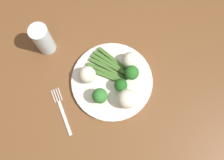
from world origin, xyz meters
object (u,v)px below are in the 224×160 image
at_px(asparagus_bundle, 109,68).
at_px(cauliflower_back, 87,75).
at_px(broccoli_front_left, 132,73).
at_px(water_glass, 43,39).
at_px(cauliflower_near_fork, 127,99).
at_px(dining_table, 117,96).
at_px(broccoli_outer_edge, 100,96).
at_px(cauliflower_mid, 130,60).
at_px(plate, 112,81).
at_px(fork, 62,111).
at_px(broccoli_right, 120,85).

height_order(asparagus_bundle, cauliflower_back, cauliflower_back).
relative_size(broccoli_front_left, water_glass, 0.46).
bearing_deg(cauliflower_near_fork, water_glass, 120.27).
xyz_separation_m(dining_table, broccoli_outer_edge, (-0.07, -0.01, 0.15)).
xyz_separation_m(cauliflower_mid, water_glass, (-0.24, 0.18, 0.02)).
relative_size(plate, asparagus_bundle, 1.73).
bearing_deg(water_glass, fork, -98.17).
height_order(dining_table, asparagus_bundle, asparagus_bundle).
height_order(broccoli_outer_edge, cauliflower_mid, broccoli_outer_edge).
bearing_deg(cauliflower_near_fork, broccoli_right, 88.04).
bearing_deg(cauliflower_near_fork, fork, 164.26).
bearing_deg(cauliflower_back, broccoli_outer_edge, -83.63).
height_order(dining_table, cauliflower_back, cauliflower_back).
height_order(dining_table, plate, plate).
xyz_separation_m(broccoli_outer_edge, water_glass, (-0.10, 0.25, 0.01)).
bearing_deg(broccoli_outer_edge, broccoli_front_left, 12.82).
bearing_deg(broccoli_outer_edge, plate, 33.62).
bearing_deg(plate, cauliflower_near_fork, -80.40).
height_order(cauliflower_mid, cauliflower_back, cauliflower_back).
bearing_deg(cauliflower_mid, asparagus_bundle, 171.53).
distance_m(dining_table, broccoli_right, 0.14).
height_order(plate, broccoli_right, broccoli_right).
xyz_separation_m(dining_table, cauliflower_near_fork, (0.01, -0.05, 0.14)).
bearing_deg(cauliflower_mid, water_glass, 143.21).
relative_size(plate, fork, 1.66).
xyz_separation_m(plate, asparagus_bundle, (0.01, 0.04, 0.01)).
distance_m(cauliflower_back, water_glass, 0.19).
relative_size(broccoli_right, water_glass, 0.42).
relative_size(broccoli_outer_edge, broccoli_right, 1.16).
distance_m(cauliflower_near_fork, fork, 0.22).
distance_m(asparagus_bundle, broccoli_right, 0.08).
distance_m(broccoli_front_left, fork, 0.26).
relative_size(plate, cauliflower_back, 4.80).
distance_m(asparagus_bundle, broccoli_front_left, 0.08).
xyz_separation_m(broccoli_front_left, water_glass, (-0.22, 0.22, 0.01)).
xyz_separation_m(plate, cauliflower_near_fork, (0.01, -0.08, 0.04)).
bearing_deg(broccoli_outer_edge, asparagus_bundle, 50.29).
bearing_deg(fork, broccoli_right, -90.17).
distance_m(broccoli_outer_edge, broccoli_right, 0.08).
height_order(dining_table, broccoli_right, broccoli_right).
relative_size(broccoli_outer_edge, water_glass, 0.48).
bearing_deg(dining_table, fork, 177.15).
bearing_deg(plate, water_glass, 126.70).
relative_size(broccoli_front_left, broccoli_right, 1.11).
xyz_separation_m(broccoli_outer_edge, cauliflower_mid, (0.14, 0.07, -0.01)).
distance_m(plate, broccoli_front_left, 0.08).
distance_m(broccoli_front_left, cauliflower_near_fork, 0.09).
height_order(plate, cauliflower_mid, cauliflower_mid).
height_order(plate, broccoli_front_left, broccoli_front_left).
distance_m(dining_table, cauliflower_back, 0.18).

